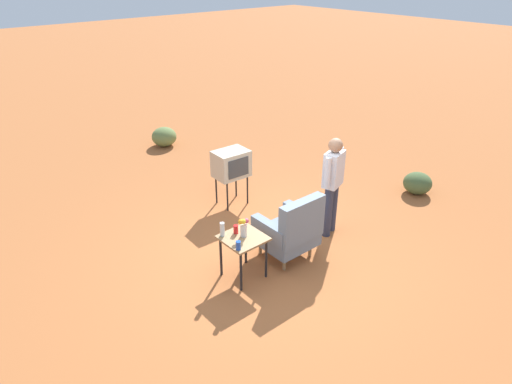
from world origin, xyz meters
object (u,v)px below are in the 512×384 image
Objects in this scene: tv_on_stand at (231,164)px; bottle_short_clear at (222,229)px; soda_can_blue at (238,245)px; flower_vase at (244,227)px; armchair at (291,229)px; side_table at (243,243)px; person_standing at (333,181)px; soda_can_red at (236,229)px.

bottle_short_clear is (1.38, 1.60, -0.03)m from tv_on_stand.
tv_on_stand is 2.45m from soda_can_blue.
tv_on_stand is 2.14m from flower_vase.
flower_vase is at bearing -9.21° from armchair.
tv_on_stand is 3.89× the size of flower_vase.
armchair reaches higher than soda_can_blue.
armchair is 0.81m from side_table.
bottle_short_clear reaches higher than soda_can_blue.
person_standing reaches higher than bottle_short_clear.
flower_vase is (-0.04, 0.13, 0.09)m from soda_can_red.
flower_vase is (0.78, -0.13, 0.30)m from armchair.
flower_vase is at bearing 56.86° from tv_on_stand.
tv_on_stand is 8.44× the size of soda_can_red.
person_standing is (-0.59, 1.82, 0.16)m from tv_on_stand.
side_table is 0.34m from soda_can_blue.
armchair reaches higher than side_table.
tv_on_stand is (-1.20, -1.81, 0.23)m from side_table.
flower_vase reaches higher than side_table.
soda_can_red is at bearing -73.86° from flower_vase.
armchair is 1.09m from person_standing.
flower_vase is at bearing -145.89° from side_table.
armchair reaches higher than tv_on_stand.
soda_can_blue is (0.23, 0.19, 0.16)m from side_table.
person_standing is 13.44× the size of soda_can_red.
bottle_short_clear is at bearing -95.84° from soda_can_blue.
soda_can_blue reaches higher than side_table.
person_standing reaches higher than soda_can_blue.
bottle_short_clear is (0.99, -0.32, 0.25)m from armchair.
soda_can_blue is at bearing 84.16° from bottle_short_clear.
soda_can_red is at bearing -123.54° from soda_can_blue.
bottle_short_clear is at bearing -21.60° from soda_can_red.
armchair is 5.30× the size of bottle_short_clear.
flower_vase reaches higher than bottle_short_clear.
tv_on_stand is 8.44× the size of soda_can_blue.
flower_vase is (1.17, 1.79, 0.01)m from tv_on_stand.
person_standing reaches higher than flower_vase.
side_table is 3.24× the size of bottle_short_clear.
side_table is at bearing -140.92° from soda_can_blue.
tv_on_stand is at bearing -71.92° from person_standing.
person_standing is at bearing -174.26° from armchair.
tv_on_stand reaches higher than flower_vase.
soda_can_red is at bearing 54.09° from tv_on_stand.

